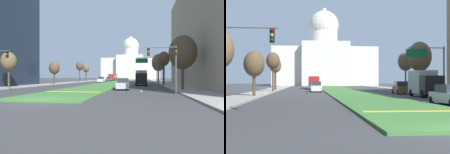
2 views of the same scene
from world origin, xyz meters
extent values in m
plane|color=#3D3D3F|center=(0.00, 61.79, 0.00)|extent=(271.86, 271.86, 0.00)
cube|color=#427A38|center=(0.00, 55.61, 0.07)|extent=(7.15, 111.21, 0.14)
cube|color=gold|center=(0.00, 7.76, 0.16)|extent=(6.43, 0.50, 0.04)
cube|color=silver|center=(7.71, 11.76, 0.00)|extent=(0.16, 2.40, 0.01)
cube|color=silver|center=(7.71, 22.53, 0.00)|extent=(0.16, 2.40, 0.01)
cube|color=silver|center=(7.71, 31.29, 0.00)|extent=(0.16, 2.40, 0.01)
cube|color=silver|center=(7.71, 38.19, 0.00)|extent=(0.16, 2.40, 0.01)
cube|color=silver|center=(7.71, 53.54, 0.00)|extent=(0.16, 2.40, 0.01)
cube|color=#9E9991|center=(-13.85, 49.43, 0.07)|extent=(4.00, 111.21, 0.15)
cube|color=#9E9991|center=(13.85, 49.43, 0.07)|extent=(4.00, 111.21, 0.15)
cube|color=beige|center=(0.00, 123.57, 7.33)|extent=(39.45, 25.01, 14.66)
cube|color=beige|center=(0.00, 109.07, 8.06)|extent=(17.36, 4.00, 16.13)
cylinder|color=beige|center=(0.00, 123.57, 18.41)|extent=(10.76, 10.76, 7.50)
sphere|color=beige|center=(0.00, 123.57, 24.25)|extent=(11.95, 11.95, 11.95)
cylinder|color=beige|center=(0.00, 123.57, 29.63)|extent=(1.80, 1.80, 3.00)
cube|color=black|center=(-8.47, 7.82, 4.60)|extent=(0.28, 0.24, 0.84)
sphere|color=#510F0F|center=(-8.47, 7.68, 4.88)|extent=(0.18, 0.18, 0.18)
sphere|color=#F2A51E|center=(-8.47, 7.68, 4.60)|extent=(0.18, 0.18, 0.18)
sphere|color=#0F4219|center=(-8.47, 7.68, 4.32)|extent=(0.18, 0.18, 0.18)
cylinder|color=#515456|center=(11.35, 8.19, 2.60)|extent=(0.16, 0.16, 5.20)
cube|color=black|center=(11.35, 8.19, 4.60)|extent=(0.28, 0.24, 0.84)
sphere|color=#510F0F|center=(11.35, 8.05, 4.88)|extent=(0.18, 0.18, 0.18)
sphere|color=#F2A51E|center=(11.35, 8.05, 4.60)|extent=(0.18, 0.18, 0.18)
sphere|color=#0F4219|center=(11.35, 8.05, 4.32)|extent=(0.18, 0.18, 0.18)
cylinder|color=#515456|center=(9.75, 8.19, 5.05)|extent=(3.20, 0.10, 0.10)
cube|color=black|center=(8.47, 8.19, 4.60)|extent=(0.28, 0.24, 0.84)
sphere|color=#510F0F|center=(8.47, 8.05, 4.88)|extent=(0.18, 0.18, 0.18)
sphere|color=#F2A51E|center=(8.47, 8.05, 4.60)|extent=(0.18, 0.18, 0.18)
sphere|color=#0F4219|center=(8.47, 8.05, 4.32)|extent=(0.18, 0.18, 0.18)
cylinder|color=#515456|center=(11.55, 31.23, 3.25)|extent=(0.20, 0.20, 6.50)
cylinder|color=#515456|center=(9.04, 31.23, 6.30)|extent=(5.02, 0.12, 0.12)
cube|color=#146033|center=(7.79, 31.18, 5.60)|extent=(2.80, 0.08, 1.10)
cylinder|color=#4C3823|center=(-13.16, 14.06, 1.78)|extent=(0.29, 0.29, 3.56)
ellipsoid|color=brown|center=(-13.16, 14.06, 4.31)|extent=(2.39, 2.39, 2.98)
cylinder|color=#4C3823|center=(13.25, 13.91, 2.02)|extent=(0.30, 0.30, 4.05)
ellipsoid|color=brown|center=(13.25, 13.91, 5.20)|extent=(3.69, 3.69, 4.61)
cylinder|color=#4C3823|center=(-12.84, 29.01, 1.61)|extent=(0.37, 0.37, 3.21)
ellipsoid|color=brown|center=(-12.84, 29.01, 3.99)|extent=(2.48, 2.48, 3.10)
cylinder|color=#4C3823|center=(12.35, 27.68, 2.43)|extent=(0.39, 0.39, 4.87)
ellipsoid|color=brown|center=(12.35, 27.68, 5.64)|extent=(2.45, 2.45, 3.06)
cylinder|color=#4C3823|center=(-12.37, 46.04, 2.32)|extent=(0.31, 0.31, 4.65)
ellipsoid|color=brown|center=(-12.37, 46.04, 5.36)|extent=(2.30, 2.30, 2.88)
cylinder|color=#4C3823|center=(12.82, 44.70, 2.42)|extent=(0.38, 0.38, 4.83)
ellipsoid|color=brown|center=(12.82, 44.70, 6.12)|extent=(4.13, 4.13, 5.16)
cylinder|color=#4C3823|center=(-12.77, 54.41, 2.11)|extent=(0.41, 0.41, 4.22)
ellipsoid|color=brown|center=(-12.77, 54.41, 4.95)|extent=(2.32, 2.32, 2.90)
cylinder|color=#4C3823|center=(13.12, 54.10, 2.44)|extent=(0.30, 0.30, 4.88)
ellipsoid|color=brown|center=(13.12, 54.10, 5.84)|extent=(3.09, 3.09, 3.86)
cube|color=#BCBCC1|center=(5.06, 14.36, 0.62)|extent=(2.03, 4.65, 0.80)
cube|color=#282D38|center=(5.05, 14.54, 1.34)|extent=(1.69, 2.27, 0.65)
cylinder|color=black|center=(5.97, 12.57, 0.32)|extent=(0.25, 0.65, 0.64)
cylinder|color=black|center=(4.35, 12.49, 0.32)|extent=(0.25, 0.65, 0.64)
cylinder|color=black|center=(5.78, 16.23, 0.32)|extent=(0.25, 0.65, 0.64)
cylinder|color=black|center=(4.15, 16.14, 0.32)|extent=(0.25, 0.65, 0.64)
cube|color=brown|center=(7.34, 36.76, 0.67)|extent=(2.03, 4.17, 0.90)
cube|color=#282D38|center=(7.35, 36.93, 1.49)|extent=(1.73, 2.03, 0.74)
cylinder|color=black|center=(8.15, 35.13, 0.32)|extent=(0.24, 0.65, 0.64)
cylinder|color=black|center=(6.42, 35.19, 0.32)|extent=(0.24, 0.65, 0.64)
cylinder|color=black|center=(8.26, 38.33, 0.32)|extent=(0.24, 0.65, 0.64)
cylinder|color=black|center=(6.54, 38.39, 0.32)|extent=(0.24, 0.65, 0.64)
cube|color=silver|center=(-5.06, 45.99, 0.66)|extent=(1.93, 4.58, 0.89)
cube|color=#282D38|center=(-5.05, 45.80, 1.47)|extent=(1.65, 2.22, 0.73)
cylinder|color=black|center=(-5.93, 47.78, 0.32)|extent=(0.24, 0.65, 0.64)
cylinder|color=black|center=(-4.27, 47.82, 0.32)|extent=(0.24, 0.65, 0.64)
cylinder|color=black|center=(-5.84, 44.15, 0.32)|extent=(0.24, 0.65, 0.64)
cylinder|color=black|center=(-4.18, 44.19, 0.32)|extent=(0.24, 0.65, 0.64)
cube|color=#4C5156|center=(-5.29, 62.16, 0.65)|extent=(2.12, 4.72, 0.85)
cube|color=#282D38|center=(-5.30, 61.98, 1.42)|extent=(1.76, 2.31, 0.70)
cylinder|color=black|center=(-6.02, 64.07, 0.32)|extent=(0.26, 0.65, 0.64)
cylinder|color=black|center=(-4.33, 63.97, 0.32)|extent=(0.26, 0.65, 0.64)
cylinder|color=black|center=(-6.24, 60.36, 0.32)|extent=(0.26, 0.65, 0.64)
cylinder|color=black|center=(-4.55, 60.25, 0.32)|extent=(0.26, 0.65, 0.64)
cube|color=black|center=(7.70, 25.44, 1.45)|extent=(2.30, 2.00, 2.20)
cube|color=#B2B2B7|center=(7.70, 28.64, 1.80)|extent=(2.30, 4.40, 2.80)
cylinder|color=black|center=(8.75, 25.44, 0.45)|extent=(0.30, 0.90, 0.90)
cylinder|color=black|center=(6.65, 25.44, 0.45)|extent=(0.30, 0.90, 0.90)
cylinder|color=black|center=(8.75, 29.74, 0.45)|extent=(0.30, 0.90, 0.90)
cylinder|color=black|center=(6.65, 29.74, 0.45)|extent=(0.30, 0.90, 0.90)
cube|color=#B21E1E|center=(-5.06, 70.77, 1.70)|extent=(2.50, 11.00, 2.50)
cube|color=#232833|center=(-5.06, 70.77, 2.05)|extent=(2.52, 10.12, 0.90)
cylinder|color=black|center=(-6.21, 75.07, 0.50)|extent=(0.32, 1.00, 1.00)
cylinder|color=black|center=(-3.91, 75.07, 0.50)|extent=(0.32, 1.00, 1.00)
cylinder|color=black|center=(-6.21, 66.87, 0.50)|extent=(0.32, 1.00, 1.00)
cylinder|color=black|center=(-3.91, 66.87, 0.50)|extent=(0.32, 1.00, 1.00)
camera|label=1|loc=(7.71, -12.43, 1.91)|focal=29.70mm
camera|label=2|loc=(-6.40, -11.82, 2.00)|focal=53.86mm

